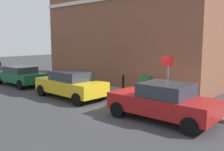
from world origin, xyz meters
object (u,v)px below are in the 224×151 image
car_red (163,101)px  utility_cabinet (146,88)px  car_yellow (71,84)px  bollard_far_kerb (88,82)px  car_green (20,75)px  street_sign (168,73)px  bollard_near_cabinet (123,83)px

car_red → utility_cabinet: bearing=-45.5°
car_yellow → bollard_far_kerb: (1.49, 0.20, -0.07)m
car_green → bollard_far_kerb: size_ratio=3.92×
car_yellow → car_green: size_ratio=1.06×
car_green → street_sign: 10.78m
car_red → car_yellow: bearing=-1.2°
car_green → bollard_far_kerb: bearing=-166.3°
car_green → bollard_near_cabinet: bearing=-163.1°
car_green → street_sign: (1.49, -10.64, 0.94)m
car_green → bollard_near_cabinet: (2.30, -7.37, -0.02)m
street_sign → car_green: bearing=98.0°
utility_cabinet → car_green: bearing=103.8°
bollard_near_cabinet → street_sign: street_sign is taller
car_green → bollard_near_cabinet: 7.72m
utility_cabinet → bollard_far_kerb: (-0.83, 3.53, 0.02)m
car_yellow → bollard_near_cabinet: bearing=-124.1°
utility_cabinet → bollard_near_cabinet: size_ratio=1.11×
car_red → bollard_near_cabinet: (2.41, 4.01, -0.06)m
car_red → car_yellow: size_ratio=0.98×
car_yellow → street_sign: street_sign is taller
car_red → bollard_near_cabinet: bearing=-32.4°
utility_cabinet → street_sign: 2.04m
car_red → street_sign: street_sign is taller
car_yellow → car_green: bearing=-0.1°
car_green → street_sign: bearing=-172.5°
bollard_near_cabinet → street_sign: 3.50m
utility_cabinet → bollard_near_cabinet: (0.10, 1.63, 0.02)m
car_red → utility_cabinet: 3.32m
bollard_far_kerb → car_green: bearing=104.2°
bollard_far_kerb → street_sign: bearing=-88.7°
bollard_near_cabinet → street_sign: size_ratio=0.45×
car_red → car_green: car_red is taller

